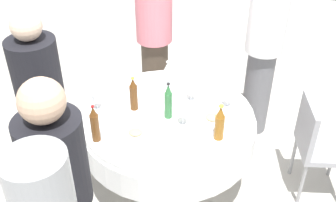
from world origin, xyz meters
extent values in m
plane|color=#B7B2A8|center=(0.00, 0.00, 0.00)|extent=(10.00, 10.00, 0.00)
cylinder|color=white|center=(0.00, 0.00, 0.72)|extent=(1.33, 1.33, 0.04)
cylinder|color=white|center=(0.00, 0.00, 0.59)|extent=(1.36, 1.36, 0.22)
cylinder|color=slate|center=(0.00, 0.00, 0.24)|extent=(0.14, 0.14, 0.48)
cylinder|color=slate|center=(0.00, 0.00, 0.01)|extent=(0.56, 0.56, 0.03)
cylinder|color=silver|center=(-0.11, 0.34, 0.83)|extent=(0.06, 0.06, 0.18)
cone|color=silver|center=(-0.11, 0.34, 0.96)|extent=(0.06, 0.06, 0.07)
cylinder|color=silver|center=(-0.11, 0.34, 1.00)|extent=(0.02, 0.02, 0.01)
cylinder|color=#8C5619|center=(0.43, -0.18, 0.84)|extent=(0.07, 0.07, 0.19)
cone|color=#8C5619|center=(0.43, -0.18, 0.97)|extent=(0.06, 0.06, 0.08)
cylinder|color=gold|center=(0.43, -0.18, 1.02)|extent=(0.03, 0.03, 0.01)
cylinder|color=#593314|center=(-0.40, -0.44, 0.85)|extent=(0.06, 0.06, 0.22)
cone|color=#593314|center=(-0.40, -0.44, 0.99)|extent=(0.05, 0.05, 0.07)
cylinder|color=red|center=(-0.40, -0.44, 1.03)|extent=(0.02, 0.02, 0.01)
cylinder|color=#593314|center=(-0.27, -0.01, 0.84)|extent=(0.06, 0.06, 0.21)
cone|color=#593314|center=(-0.27, -0.01, 0.98)|extent=(0.06, 0.06, 0.07)
cylinder|color=gold|center=(-0.27, -0.01, 1.02)|extent=(0.03, 0.03, 0.01)
cylinder|color=#2D6B38|center=(0.01, -0.04, 0.85)|extent=(0.06, 0.06, 0.21)
cone|color=#2D6B38|center=(0.01, -0.04, 0.99)|extent=(0.05, 0.05, 0.08)
cylinder|color=black|center=(0.01, -0.04, 1.04)|extent=(0.02, 0.02, 0.01)
cylinder|color=white|center=(-0.55, -0.09, 0.74)|extent=(0.06, 0.06, 0.00)
cylinder|color=white|center=(-0.55, -0.09, 0.78)|extent=(0.01, 0.01, 0.06)
cylinder|color=white|center=(-0.55, -0.09, 0.84)|extent=(0.06, 0.06, 0.07)
cylinder|color=maroon|center=(-0.55, -0.09, 0.82)|extent=(0.05, 0.05, 0.03)
cylinder|color=white|center=(0.14, -0.09, 0.74)|extent=(0.06, 0.06, 0.00)
cylinder|color=white|center=(0.14, -0.09, 0.78)|extent=(0.01, 0.01, 0.08)
cylinder|color=white|center=(0.14, -0.09, 0.86)|extent=(0.07, 0.07, 0.07)
cylinder|color=maroon|center=(0.14, -0.09, 0.84)|extent=(0.06, 0.06, 0.03)
cylinder|color=white|center=(0.12, 0.24, 0.74)|extent=(0.06, 0.06, 0.00)
cylinder|color=white|center=(0.12, 0.24, 0.77)|extent=(0.01, 0.01, 0.06)
cylinder|color=white|center=(0.12, 0.24, 0.84)|extent=(0.07, 0.07, 0.08)
cylinder|color=gold|center=(0.12, 0.24, 0.82)|extent=(0.06, 0.06, 0.03)
cylinder|color=white|center=(0.42, 0.23, 0.74)|extent=(0.06, 0.06, 0.00)
cylinder|color=white|center=(0.42, 0.23, 0.78)|extent=(0.01, 0.01, 0.06)
cylinder|color=white|center=(0.42, 0.23, 0.84)|extent=(0.07, 0.07, 0.07)
cylinder|color=maroon|center=(0.42, 0.23, 0.82)|extent=(0.06, 0.06, 0.03)
cylinder|color=white|center=(-0.15, -0.31, 0.75)|extent=(0.22, 0.22, 0.02)
ellipsoid|color=tan|center=(-0.15, -0.31, 0.77)|extent=(0.10, 0.09, 0.02)
cylinder|color=white|center=(0.29, -0.37, 0.75)|extent=(0.21, 0.21, 0.02)
cylinder|color=white|center=(-0.47, 0.14, 0.75)|extent=(0.23, 0.23, 0.02)
cylinder|color=white|center=(0.35, 0.02, 0.75)|extent=(0.25, 0.25, 0.02)
ellipsoid|color=tan|center=(0.35, 0.02, 0.77)|extent=(0.11, 0.10, 0.02)
cube|color=silver|center=(0.27, 0.44, 0.74)|extent=(0.14, 0.14, 0.00)
cube|color=silver|center=(-0.35, 0.36, 0.74)|extent=(0.09, 0.17, 0.00)
cube|color=white|center=(-0.05, 0.52, 0.75)|extent=(0.19, 0.19, 0.02)
cylinder|color=#4C3F33|center=(-0.40, 0.91, 0.44)|extent=(0.26, 0.26, 0.89)
cylinder|color=#D8727F|center=(-0.40, 0.91, 1.15)|extent=(0.34, 0.34, 0.53)
cylinder|color=slate|center=(0.61, 0.99, 0.44)|extent=(0.26, 0.26, 0.88)
cylinder|color=white|center=(0.61, 0.99, 1.14)|extent=(0.34, 0.34, 0.51)
cylinder|color=black|center=(-0.28, -1.11, 1.16)|extent=(0.34, 0.34, 0.53)
sphere|color=#D8AD8C|center=(-0.28, -1.11, 1.54)|extent=(0.23, 0.23, 0.23)
cylinder|color=#26262B|center=(-0.85, -0.36, 0.44)|extent=(0.26, 0.26, 0.88)
cylinder|color=black|center=(-0.85, -0.36, 1.15)|extent=(0.34, 0.34, 0.53)
sphere|color=beige|center=(-0.85, -0.36, 1.52)|extent=(0.21, 0.21, 0.21)
cube|color=#99999E|center=(1.22, 0.29, 0.45)|extent=(0.48, 0.48, 0.04)
cube|color=#99999E|center=(1.04, 0.25, 0.66)|extent=(0.13, 0.40, 0.42)
cylinder|color=gray|center=(1.34, 0.49, 0.21)|extent=(0.03, 0.03, 0.43)
cylinder|color=gray|center=(1.09, 0.08, 0.21)|extent=(0.03, 0.03, 0.43)
cylinder|color=gray|center=(1.01, 0.41, 0.21)|extent=(0.03, 0.03, 0.43)
camera|label=1|loc=(0.72, -2.42, 2.60)|focal=43.47mm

